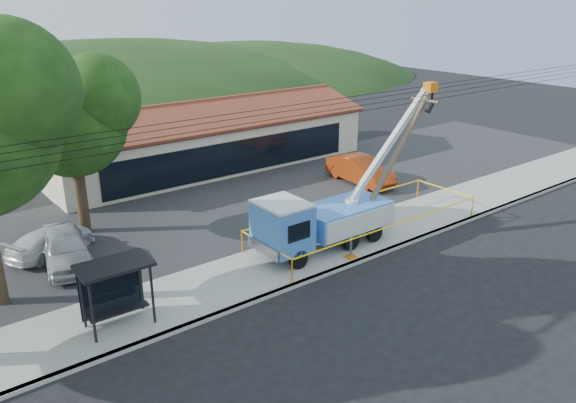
% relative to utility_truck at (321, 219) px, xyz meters
% --- Properties ---
extents(ground, '(120.00, 120.00, 0.00)m').
position_rel_utility_truck_xyz_m(ground, '(-1.09, -4.16, -1.62)').
color(ground, black).
rests_on(ground, ground).
extents(curb, '(60.00, 0.25, 0.15)m').
position_rel_utility_truck_xyz_m(curb, '(-1.09, -2.06, -1.54)').
color(curb, gray).
rests_on(curb, ground).
extents(sidewalk, '(60.00, 4.00, 0.15)m').
position_rel_utility_truck_xyz_m(sidewalk, '(-1.09, -0.16, -1.54)').
color(sidewalk, gray).
rests_on(sidewalk, ground).
extents(parking_lot, '(60.00, 12.00, 0.10)m').
position_rel_utility_truck_xyz_m(parking_lot, '(-1.09, 7.84, -1.57)').
color(parking_lot, '#28282B').
rests_on(parking_lot, ground).
extents(strip_mall, '(22.50, 8.53, 4.67)m').
position_rel_utility_truck_xyz_m(strip_mall, '(2.91, 15.82, 0.27)').
color(strip_mall, beige).
rests_on(strip_mall, ground).
extents(tree_lot, '(6.30, 5.60, 8.94)m').
position_rel_utility_truck_xyz_m(tree_lot, '(-8.09, 8.84, 4.59)').
color(tree_lot, '#332316').
rests_on(tree_lot, ground).
extents(hill_center, '(89.60, 64.00, 32.00)m').
position_rel_utility_truck_xyz_m(hill_center, '(8.91, 50.84, -1.62)').
color(hill_center, '#1A3312').
rests_on(hill_center, ground).
extents(hill_east, '(72.80, 52.00, 26.00)m').
position_rel_utility_truck_xyz_m(hill_east, '(28.91, 50.84, -1.62)').
color(hill_east, '#1A3312').
rests_on(hill_east, ground).
extents(utility_truck, '(10.53, 3.75, 7.14)m').
position_rel_utility_truck_xyz_m(utility_truck, '(0.00, 0.00, 0.00)').
color(utility_truck, black).
rests_on(utility_truck, ground).
extents(leaning_pole, '(5.44, 1.65, 7.07)m').
position_rel_utility_truck_xyz_m(leaning_pole, '(4.56, -0.25, 2.35)').
color(leaning_pole, brown).
rests_on(leaning_pole, ground).
extents(bus_shelter, '(2.58, 1.64, 2.44)m').
position_rel_utility_truck_xyz_m(bus_shelter, '(-10.06, -0.43, 0.32)').
color(bus_shelter, black).
rests_on(bus_shelter, ground).
extents(caution_tape, '(12.36, 3.81, 1.10)m').
position_rel_utility_truck_xyz_m(caution_tape, '(2.92, -0.06, -0.64)').
color(caution_tape, orange).
rests_on(caution_tape, ground).
extents(car_silver, '(2.70, 5.03, 1.63)m').
position_rel_utility_truck_xyz_m(car_silver, '(-10.02, 5.59, -1.62)').
color(car_silver, '#B1B3B8').
rests_on(car_silver, ground).
extents(car_red, '(2.11, 5.19, 1.68)m').
position_rel_utility_truck_xyz_m(car_red, '(8.51, 6.02, -1.62)').
color(car_red, '#A83910').
rests_on(car_red, ground).
extents(car_white, '(4.55, 3.25, 1.22)m').
position_rel_utility_truck_xyz_m(car_white, '(-10.20, 7.20, -1.62)').
color(car_white, white).
rests_on(car_white, ground).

